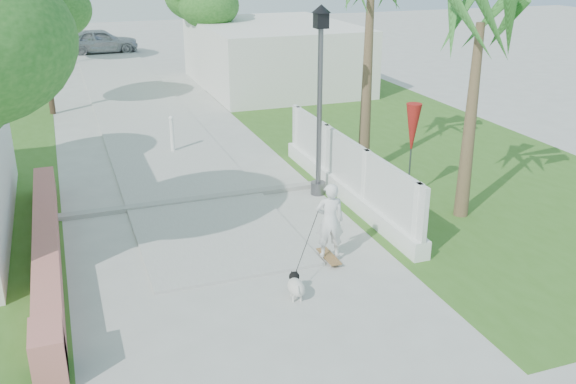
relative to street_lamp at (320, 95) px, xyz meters
name	(u,v)px	position (x,y,z in m)	size (l,w,h in m)	color
ground	(280,340)	(-2.90, -5.50, -2.43)	(90.00, 90.00, 0.00)	#B7B7B2
path_strip	(125,85)	(-2.90, 14.50, -2.40)	(3.20, 36.00, 0.06)	#B7B7B2
curb	(196,200)	(-2.90, 0.50, -2.38)	(6.50, 0.25, 0.10)	#999993
grass_right	(413,148)	(4.10, 2.50, -2.42)	(8.00, 20.00, 0.01)	#38651F
pink_wall	(47,256)	(-6.20, -1.95, -2.11)	(0.45, 8.20, 0.80)	#C36964
lattice_fence	(346,177)	(0.50, -0.50, -1.88)	(0.35, 7.00, 1.50)	white
building_right	(273,55)	(3.10, 12.50, -1.13)	(6.00, 8.00, 2.60)	silver
street_lamp	(320,95)	(0.00, 0.00, 0.00)	(0.44, 0.44, 4.44)	#59595E
bollard	(172,133)	(-2.70, 4.50, -1.84)	(0.14, 0.14, 1.09)	white
patio_umbrella	(412,130)	(1.90, -1.00, -0.74)	(0.36, 0.36, 2.30)	#59595E
tree_path_left	(39,3)	(-5.88, 10.48, 1.39)	(3.40, 3.40, 5.23)	#4C3826
palm_near	(479,35)	(2.50, -2.30, 1.53)	(1.80, 1.80, 4.70)	brown
skateboarder	(313,236)	(-1.59, -3.60, -1.71)	(1.40, 1.30, 1.57)	olive
dog	(296,286)	(-2.23, -4.40, -2.20)	(0.36, 0.61, 0.42)	silver
parked_car	(100,41)	(-3.12, 23.85, -1.74)	(1.62, 4.02, 1.37)	#B2B7BB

